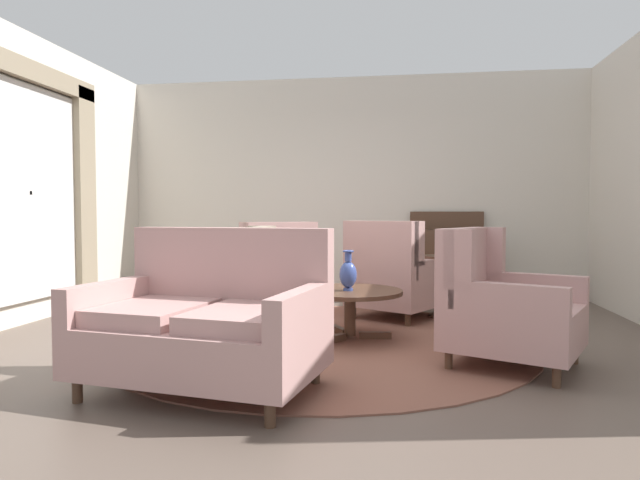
% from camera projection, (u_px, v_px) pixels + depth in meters
% --- Properties ---
extents(ground, '(8.67, 8.67, 0.00)m').
position_uv_depth(ground, '(315.00, 350.00, 4.45)').
color(ground, brown).
extents(wall_back, '(6.30, 0.08, 2.93)m').
position_uv_depth(wall_back, '(351.00, 187.00, 7.45)').
color(wall_back, silver).
rests_on(wall_back, ground).
extents(wall_left, '(0.08, 4.34, 2.93)m').
position_uv_depth(wall_left, '(38.00, 179.00, 5.75)').
color(wall_left, silver).
rests_on(wall_left, ground).
extents(baseboard_back, '(6.14, 0.03, 0.12)m').
position_uv_depth(baseboard_back, '(350.00, 291.00, 7.46)').
color(baseboard_back, '#4C3323').
rests_on(baseboard_back, ground).
extents(area_rug, '(3.59, 3.59, 0.01)m').
position_uv_depth(area_rug, '(321.00, 341.00, 4.75)').
color(area_rug, brown).
rests_on(area_rug, ground).
extents(window_with_curtains, '(0.12, 2.12, 2.43)m').
position_uv_depth(window_with_curtains, '(31.00, 177.00, 5.49)').
color(window_with_curtains, silver).
extents(coffee_table, '(0.91, 0.91, 0.44)m').
position_uv_depth(coffee_table, '(350.00, 298.00, 4.80)').
color(coffee_table, '#4C3323').
rests_on(coffee_table, ground).
extents(porcelain_vase, '(0.15, 0.15, 0.35)m').
position_uv_depth(porcelain_vase, '(348.00, 273.00, 4.74)').
color(porcelain_vase, '#384C93').
rests_on(porcelain_vase, coffee_table).
extents(settee, '(1.54, 1.12, 1.00)m').
position_uv_depth(settee, '(207.00, 325.00, 3.41)').
color(settee, tan).
rests_on(settee, ground).
extents(armchair_near_sideboard, '(1.16, 1.20, 1.03)m').
position_uv_depth(armchair_near_sideboard, '(395.00, 278.00, 5.78)').
color(armchair_near_sideboard, tan).
rests_on(armchair_near_sideboard, ground).
extents(armchair_near_window, '(1.17, 1.19, 1.02)m').
position_uv_depth(armchair_near_window, '(270.00, 276.00, 6.00)').
color(armchair_near_window, tan).
rests_on(armchair_near_window, ground).
extents(armchair_far_left, '(0.86, 0.81, 0.99)m').
position_uv_depth(armchair_far_left, '(234.00, 288.00, 5.04)').
color(armchair_far_left, gray).
rests_on(armchair_far_left, ground).
extents(armchair_foreground_right, '(1.14, 1.12, 0.99)m').
position_uv_depth(armchair_foreground_right, '(503.00, 308.00, 3.98)').
color(armchair_foreground_right, tan).
rests_on(armchair_foreground_right, ground).
extents(side_table, '(0.46, 0.46, 0.66)m').
position_uv_depth(side_table, '(444.00, 281.00, 5.80)').
color(side_table, '#4C3323').
rests_on(side_table, ground).
extents(sideboard, '(0.94, 0.43, 1.13)m').
position_uv_depth(sideboard, '(447.00, 260.00, 7.02)').
color(sideboard, '#4C3323').
rests_on(sideboard, ground).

